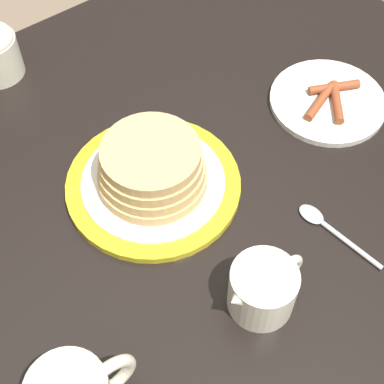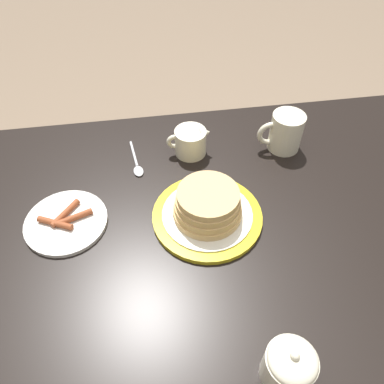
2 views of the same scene
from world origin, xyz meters
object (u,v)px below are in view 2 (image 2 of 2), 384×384
sugar_bowl (289,365)px  pancake_plate (207,209)px  creamer_pitcher (191,142)px  side_plate_bacon (66,221)px  coffee_mug (285,132)px  spoon (137,165)px

sugar_bowl → pancake_plate: bearing=-78.9°
pancake_plate → creamer_pitcher: bearing=-89.1°
side_plate_bacon → coffee_mug: coffee_mug is taller
pancake_plate → side_plate_bacon: (0.32, -0.03, -0.03)m
coffee_mug → creamer_pitcher: coffee_mug is taller
pancake_plate → side_plate_bacon: bearing=-5.9°
coffee_mug → spoon: (0.40, 0.01, -0.05)m
pancake_plate → coffee_mug: bearing=-139.1°
creamer_pitcher → spoon: bearing=11.6°
pancake_plate → sugar_bowl: sugar_bowl is taller
creamer_pitcher → spoon: size_ratio=0.85×
side_plate_bacon → creamer_pitcher: (-0.31, -0.20, 0.03)m
side_plate_bacon → spoon: (-0.17, -0.17, -0.00)m
creamer_pitcher → spoon: (0.15, 0.03, -0.03)m
pancake_plate → spoon: size_ratio=1.81×
side_plate_bacon → spoon: side_plate_bacon is taller
coffee_mug → spoon: bearing=2.0°
creamer_pitcher → sugar_bowl: (-0.07, 0.58, 0.01)m
creamer_pitcher → spoon: 0.15m
pancake_plate → spoon: (0.15, -0.20, -0.03)m
pancake_plate → side_plate_bacon: 0.32m
side_plate_bacon → sugar_bowl: 0.55m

